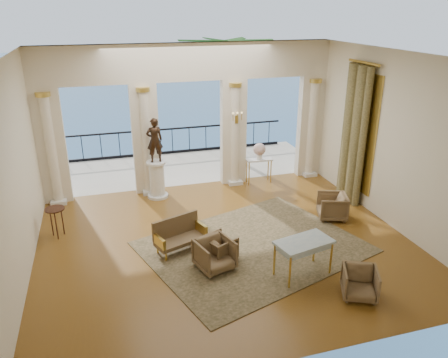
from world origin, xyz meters
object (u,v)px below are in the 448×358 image
object	(u,v)px
armchair_c	(332,205)
settee	(179,234)
pedestal	(157,180)
game_table	(304,245)
statue	(155,140)
side_table	(55,212)
armchair_b	(360,282)
armchair_d	(220,247)
armchair_a	(215,253)
console_table	(259,163)

from	to	relation	value
armchair_c	settee	size ratio (longest dim) A/B	0.57
settee	pedestal	world-z (taller)	pedestal
game_table	statue	size ratio (longest dim) A/B	1.00
game_table	side_table	world-z (taller)	game_table
armchair_b	armchair_d	size ratio (longest dim) A/B	1.05
armchair_c	side_table	world-z (taller)	side_table
armchair_c	side_table	distance (m)	7.29
armchair_b	armchair_c	distance (m)	3.52
armchair_d	settee	distance (m)	1.09
pedestal	settee	bearing A→B (deg)	-89.19
statue	settee	bearing A→B (deg)	86.05
settee	pedestal	size ratio (longest dim) A/B	1.16
armchair_b	statue	size ratio (longest dim) A/B	0.52
armchair_b	pedestal	bearing A→B (deg)	142.06
statue	side_table	xyz separation A→B (m)	(-2.80, -1.76, -1.14)
armchair_b	statue	xyz separation A→B (m)	(-3.18, 6.09, 1.47)
armchair_a	settee	xyz separation A→B (m)	(-0.60, 1.05, 0.01)
statue	console_table	bearing A→B (deg)	179.63
armchair_b	side_table	size ratio (longest dim) A/B	0.88
side_table	armchair_a	bearing A→B (deg)	-36.30
armchair_a	armchair_d	distance (m)	0.40
armchair_d	game_table	distance (m)	1.95
armchair_d	pedestal	bearing A→B (deg)	-13.32
armchair_c	pedestal	bearing A→B (deg)	-103.53
statue	side_table	distance (m)	3.50
armchair_a	game_table	bearing A→B (deg)	-39.93
statue	console_table	size ratio (longest dim) A/B	1.53
settee	side_table	size ratio (longest dim) A/B	1.70
armchair_a	side_table	xyz separation A→B (m)	(-3.45, 2.53, 0.29)
statue	game_table	bearing A→B (deg)	110.76
game_table	console_table	distance (m)	5.41
armchair_a	settee	bearing A→B (deg)	103.38
armchair_d	settee	size ratio (longest dim) A/B	0.50
armchair_a	armchair_b	bearing A→B (deg)	-51.84
pedestal	side_table	size ratio (longest dim) A/B	1.46
game_table	statue	xyz separation A→B (m)	(-2.42, 5.06, 1.07)
armchair_c	armchair_d	xyz separation A→B (m)	(-3.55, -1.17, -0.05)
armchair_b	settee	bearing A→B (deg)	162.17
console_table	armchair_d	bearing A→B (deg)	-118.92
armchair_b	console_table	size ratio (longest dim) A/B	0.80
armchair_b	armchair_c	bearing A→B (deg)	94.08
statue	armchair_a	bearing A→B (deg)	93.85
armchair_a	pedestal	bearing A→B (deg)	82.19
settee	side_table	distance (m)	3.22
armchair_b	armchair_c	xyz separation A→B (m)	(1.23, 3.30, 0.04)
armchair_a	pedestal	distance (m)	4.34
armchair_d	statue	world-z (taller)	statue
settee	side_table	bearing A→B (deg)	132.35
settee	statue	xyz separation A→B (m)	(-0.05, 3.24, 1.41)
game_table	armchair_c	bearing A→B (deg)	36.25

